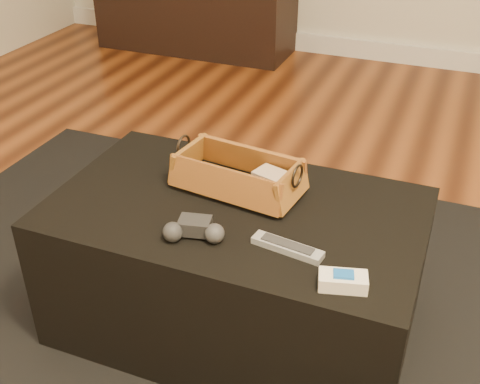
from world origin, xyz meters
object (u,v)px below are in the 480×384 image
at_px(game_controller, 194,230).
at_px(ottoman, 236,267).
at_px(cream_gadget, 343,281).
at_px(wicker_basket, 238,176).
at_px(silver_remote, 287,247).
at_px(tv_remote, 230,183).
at_px(media_cabinet, 196,11).

bearing_deg(game_controller, ottoman, 77.22).
xyz_separation_m(game_controller, cream_gadget, (0.38, -0.04, -0.01)).
distance_m(wicker_basket, game_controller, 0.26).
xyz_separation_m(ottoman, silver_remote, (0.19, -0.14, 0.22)).
relative_size(ottoman, tv_remote, 5.30).
bearing_deg(silver_remote, cream_gadget, -28.27).
bearing_deg(tv_remote, cream_gadget, -35.11).
distance_m(silver_remote, cream_gadget, 0.18).
bearing_deg(media_cabinet, cream_gadget, -58.31).
relative_size(tv_remote, silver_remote, 1.03).
height_order(media_cabinet, ottoman, media_cabinet).
height_order(media_cabinet, silver_remote, media_cabinet).
bearing_deg(ottoman, media_cabinet, 117.88).
bearing_deg(media_cabinet, wicker_basket, -61.80).
xyz_separation_m(media_cabinet, tv_remote, (1.20, -2.29, 0.20)).
height_order(ottoman, wicker_basket, wicker_basket).
relative_size(wicker_basket, silver_remote, 2.07).
xyz_separation_m(media_cabinet, silver_remote, (1.44, -2.50, 0.19)).
bearing_deg(wicker_basket, silver_remote, -45.25).
height_order(tv_remote, wicker_basket, wicker_basket).
bearing_deg(cream_gadget, wicker_basket, 140.92).
relative_size(tv_remote, game_controller, 1.17).
bearing_deg(ottoman, wicker_basket, 108.27).
distance_m(tv_remote, cream_gadget, 0.49).
xyz_separation_m(wicker_basket, silver_remote, (0.22, -0.22, -0.03)).
distance_m(tv_remote, wicker_basket, 0.03).
bearing_deg(silver_remote, tv_remote, 138.71).
relative_size(ottoman, cream_gadget, 8.51).
xyz_separation_m(game_controller, silver_remote, (0.23, 0.04, -0.02)).
distance_m(media_cabinet, game_controller, 2.82).
height_order(media_cabinet, game_controller, media_cabinet).
distance_m(media_cabinet, ottoman, 2.67).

